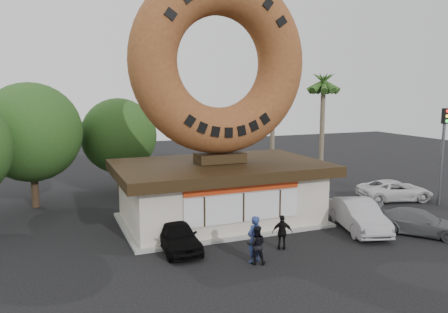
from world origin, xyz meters
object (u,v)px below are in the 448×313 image
Objects in this scene: donut_shop at (220,190)px; person_right at (282,232)px; car_black at (177,235)px; street_lamp at (146,127)px; car_grey at (419,222)px; giant_donut at (220,62)px; traffic_signal at (443,144)px; person_center at (256,245)px; person_left at (254,239)px; car_white at (395,190)px; car_silver at (359,215)px.

person_right is (1.03, -5.07, -0.97)m from donut_shop.
donut_shop reaches higher than car_black.
street_lamp is (-1.86, 10.02, 2.72)m from donut_shop.
street_lamp is at bearing 83.93° from car_black.
car_grey is (11.86, -2.48, -0.06)m from car_black.
giant_donut is 9.24m from car_black.
car_black is (-4.42, 1.78, -0.13)m from person_right.
traffic_signal reaches higher than car_black.
traffic_signal is 15.66m from person_center.
car_grey is (10.32, -15.78, -3.87)m from street_lamp.
person_center is 0.42× the size of car_black.
car_black is at bearing 128.75° from car_grey.
traffic_signal reaches higher than person_center.
car_white is at bearing -175.21° from person_left.
donut_shop is 1.40× the size of street_lamp.
person_left reaches higher than car_white.
car_black is (-1.54, -13.30, -3.81)m from street_lamp.
street_lamp is 19.25m from car_grey.
street_lamp is at bearing 135.26° from car_silver.
person_right is 7.47m from car_grey.
car_grey is (2.41, -1.66, -0.17)m from car_silver.
traffic_signal is at bearing 4.77° from car_black.
car_silver is 1.12× the size of car_grey.
person_right is 0.33× the size of car_white.
giant_donut reaches higher than traffic_signal.
street_lamp reaches higher than car_black.
person_right reaches higher than car_black.
traffic_signal is 3.04× the size of person_left.
person_right is (1.03, -5.08, -7.81)m from giant_donut.
donut_shop is 12.36m from car_white.
car_white is at bearing -132.91° from person_center.
donut_shop is 14.30m from traffic_signal.
donut_shop reaches higher than person_left.
donut_shop is at bearing -53.89° from person_right.
car_white is (3.85, 5.76, 0.05)m from car_grey.
giant_donut is at bearing -75.29° from person_center.
person_left is at bearing 141.49° from car_grey.
person_left is at bearing -97.65° from donut_shop.
traffic_signal is (14.00, -2.01, -4.75)m from giant_donut.
street_lamp is 1.69× the size of car_silver.
person_right is 0.41× the size of car_black.
traffic_signal reaches higher than person_left.
giant_donut reaches higher than street_lamp.
car_grey is at bearing -160.76° from person_right.
donut_shop reaches higher than car_silver.
person_left is at bearing -44.83° from car_black.
street_lamp is at bearing -54.56° from person_right.
traffic_signal is 17.73m from car_black.
street_lamp is 5.01× the size of person_right.
car_black is (-3.39, -3.28, -1.10)m from donut_shop.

